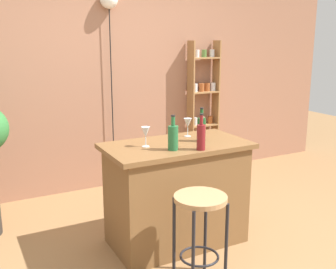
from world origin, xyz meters
The scene contains 11 objects.
ground centered at (0.00, 0.00, 0.00)m, with size 12.00×12.00×0.00m, color olive.
back_wall centered at (0.00, 1.95, 1.40)m, with size 6.40×0.10×2.80m, color #9E6B51.
kitchen_counter centered at (0.00, 0.30, 0.45)m, with size 1.21×0.65×0.89m.
bar_stool centered at (-0.16, -0.34, 0.51)m, with size 0.37×0.37×0.68m.
spice_shelf centered at (1.22, 1.80, 0.86)m, with size 0.40×0.16×1.71m.
bottle_soda_blue centered at (-0.12, 0.14, 0.99)m, with size 0.08×0.08×0.28m.
bottle_wine_red centered at (0.08, 0.04, 1.00)m, with size 0.07×0.07×0.29m.
bottle_olive_oil centered at (0.22, 0.27, 1.00)m, with size 0.07×0.07×0.29m.
wine_glass_left centered at (-0.27, 0.33, 1.00)m, with size 0.07×0.07×0.16m.
wine_glass_center centered at (0.21, 0.47, 1.00)m, with size 0.07×0.07×0.16m.
pendant_globe_light centered at (0.00, 1.84, 2.10)m, with size 0.20×0.20×2.24m.
Camera 1 is at (-1.58, -2.57, 1.75)m, focal length 43.55 mm.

